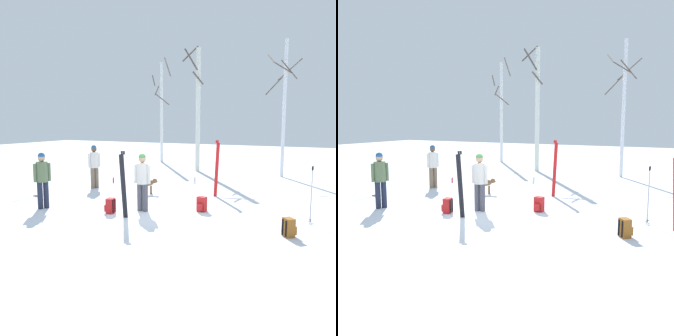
{
  "view_description": "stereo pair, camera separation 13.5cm",
  "coord_description": "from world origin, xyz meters",
  "views": [
    {
      "loc": [
        4.88,
        -8.48,
        2.65
      ],
      "look_at": [
        -0.65,
        2.67,
        1.0
      ],
      "focal_mm": 37.93,
      "sensor_mm": 36.0,
      "label": 1
    },
    {
      "loc": [
        5.0,
        -8.42,
        2.65
      ],
      "look_at": [
        -0.65,
        2.67,
        1.0
      ],
      "focal_mm": 37.93,
      "sensor_mm": 36.0,
      "label": 2
    }
  ],
  "objects": [
    {
      "name": "backpack_1",
      "position": [
        1.23,
        1.12,
        0.21
      ],
      "size": [
        0.28,
        0.31,
        0.44
      ],
      "color": "red",
      "rests_on": "ground_plane"
    },
    {
      "name": "ground_plane",
      "position": [
        0.0,
        0.0,
        0.0
      ],
      "size": [
        60.0,
        60.0,
        0.0
      ],
      "primitive_type": "plane",
      "color": "white"
    },
    {
      "name": "dog",
      "position": [
        -1.5,
        2.65,
        0.39
      ],
      "size": [
        0.84,
        0.45,
        0.57
      ],
      "color": "brown",
      "rests_on": "ground_plane"
    },
    {
      "name": "backpack_2",
      "position": [
        3.87,
        -0.16,
        0.21
      ],
      "size": [
        0.35,
        0.34,
        0.44
      ],
      "color": "#99591E",
      "rests_on": "ground_plane"
    },
    {
      "name": "person_0",
      "position": [
        -0.36,
        0.39,
        0.98
      ],
      "size": [
        0.52,
        0.34,
        1.72
      ],
      "color": "#4C4C56",
      "rests_on": "ground_plane"
    },
    {
      "name": "ski_poles_0",
      "position": [
        4.21,
        1.23,
        0.8
      ],
      "size": [
        0.07,
        0.26,
        1.5
      ],
      "color": "#B2B2BC",
      "rests_on": "ground_plane"
    },
    {
      "name": "ski_pair_planted_0",
      "position": [
        -0.44,
        -0.49,
        0.92
      ],
      "size": [
        0.19,
        0.15,
        1.86
      ],
      "color": "black",
      "rests_on": "ground_plane"
    },
    {
      "name": "person_1",
      "position": [
        -3.93,
        2.71,
        0.98
      ],
      "size": [
        0.34,
        0.49,
        1.72
      ],
      "color": "#72604C",
      "rests_on": "ground_plane"
    },
    {
      "name": "birch_tree_1",
      "position": [
        -2.07,
        9.04,
        3.37
      ],
      "size": [
        1.15,
        1.49,
        6.64
      ],
      "color": "silver",
      "rests_on": "ground_plane"
    },
    {
      "name": "ski_pair_planted_1",
      "position": [
        0.92,
        3.37,
        0.99
      ],
      "size": [
        0.15,
        0.18,
        1.99
      ],
      "color": "red",
      "rests_on": "ground_plane"
    },
    {
      "name": "birch_tree_2",
      "position": [
        2.28,
        8.98,
        3.39
      ],
      "size": [
        1.6,
        1.77,
        6.37
      ],
      "color": "silver",
      "rests_on": "ground_plane"
    },
    {
      "name": "person_2",
      "position": [
        -3.24,
        -0.67,
        0.98
      ],
      "size": [
        0.34,
        0.47,
        1.72
      ],
      "color": "#1E2338",
      "rests_on": "ground_plane"
    },
    {
      "name": "backpack_0",
      "position": [
        -1.07,
        -0.25,
        0.21
      ],
      "size": [
        0.32,
        0.29,
        0.44
      ],
      "color": "red",
      "rests_on": "ground_plane"
    },
    {
      "name": "water_bottle_1",
      "position": [
        -4.0,
        4.09,
        0.1
      ],
      "size": [
        0.07,
        0.07,
        0.22
      ],
      "color": "red",
      "rests_on": "ground_plane"
    },
    {
      "name": "birch_tree_0",
      "position": [
        -5.72,
        11.97,
        3.32
      ],
      "size": [
        1.36,
        1.2,
        6.55
      ],
      "color": "silver",
      "rests_on": "ground_plane"
    },
    {
      "name": "water_bottle_0",
      "position": [
        0.92,
        2.07,
        0.11
      ],
      "size": [
        0.07,
        0.07,
        0.24
      ],
      "color": "#1E72BF",
      "rests_on": "ground_plane"
    },
    {
      "name": "ski_pair_lying_0",
      "position": [
        -4.76,
        0.41,
        0.01
      ],
      "size": [
        0.39,
        1.7,
        0.05
      ],
      "color": "white",
      "rests_on": "ground_plane"
    }
  ]
}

